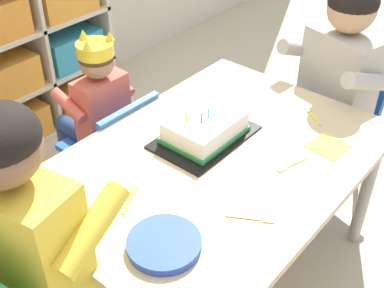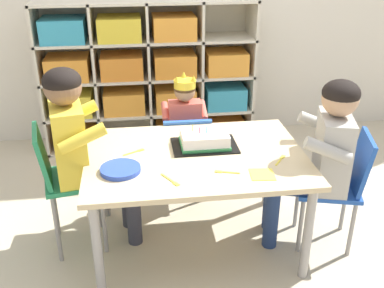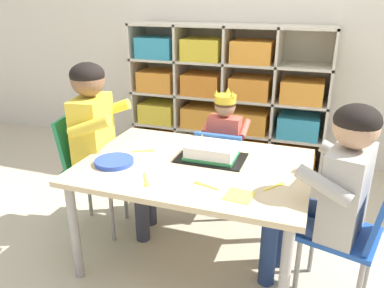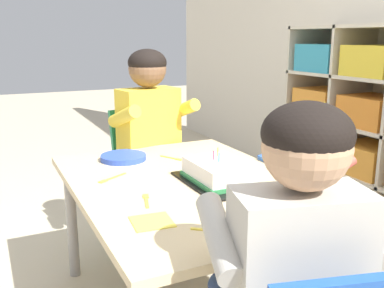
{
  "view_description": "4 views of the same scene",
  "coord_description": "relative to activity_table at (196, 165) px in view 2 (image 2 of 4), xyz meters",
  "views": [
    {
      "loc": [
        -1.04,
        -0.77,
        1.59
      ],
      "look_at": [
        -0.05,
        0.06,
        0.63
      ],
      "focal_mm": 46.5,
      "sensor_mm": 36.0,
      "label": 1
    },
    {
      "loc": [
        -0.31,
        -2.15,
        1.69
      ],
      "look_at": [
        -0.02,
        0.02,
        0.63
      ],
      "focal_mm": 42.73,
      "sensor_mm": 36.0,
      "label": 2
    },
    {
      "loc": [
        0.58,
        -1.71,
        1.4
      ],
      "look_at": [
        -0.04,
        0.08,
        0.66
      ],
      "focal_mm": 35.53,
      "sensor_mm": 36.0,
      "label": 3
    },
    {
      "loc": [
        1.43,
        -0.67,
        1.11
      ],
      "look_at": [
        -0.05,
        0.04,
        0.71
      ],
      "focal_mm": 40.99,
      "sensor_mm": 36.0,
      "label": 4
    }
  ],
  "objects": [
    {
      "name": "ground",
      "position": [
        0.0,
        0.0,
        -0.52
      ],
      "size": [
        16.0,
        16.0,
        0.0
      ],
      "primitive_type": "plane",
      "color": "beige"
    },
    {
      "name": "storage_cubby_shelf",
      "position": [
        -0.2,
        1.41,
        0.04
      ],
      "size": [
        1.68,
        0.37,
        1.18
      ],
      "color": "beige",
      "rests_on": "ground"
    },
    {
      "name": "activity_table",
      "position": [
        0.0,
        0.0,
        0.0
      ],
      "size": [
        1.17,
        0.83,
        0.58
      ],
      "color": "#D1B789",
      "rests_on": "ground"
    },
    {
      "name": "classroom_chair_blue",
      "position": [
        0.01,
        0.52,
        -0.14
      ],
      "size": [
        0.33,
        0.31,
        0.6
      ],
      "rotation": [
        0.0,
        0.0,
        3.13
      ],
      "color": "blue",
      "rests_on": "ground"
    },
    {
      "name": "child_with_crown",
      "position": [
        0.01,
        0.62,
        0.01
      ],
      "size": [
        0.3,
        0.31,
        0.85
      ],
      "rotation": [
        0.0,
        0.0,
        3.13
      ],
      "color": "#D15647",
      "rests_on": "ground"
    },
    {
      "name": "classroom_chair_adult_side",
      "position": [
        -0.71,
        0.08,
        -0.07
      ],
      "size": [
        0.38,
        0.36,
        0.74
      ],
      "rotation": [
        0.0,
        0.0,
        1.75
      ],
      "color": "#238451",
      "rests_on": "ground"
    },
    {
      "name": "adult_helper_seated",
      "position": [
        -0.6,
        0.1,
        0.14
      ],
      "size": [
        0.46,
        0.44,
        1.06
      ],
      "rotation": [
        0.0,
        0.0,
        1.75
      ],
      "color": "yellow",
      "rests_on": "ground"
    },
    {
      "name": "classroom_chair_guest_side",
      "position": [
        0.79,
        -0.09,
        -0.12
      ],
      "size": [
        0.42,
        0.38,
        0.68
      ],
      "rotation": [
        0.0,
        0.0,
        -1.83
      ],
      "color": "#1E4CA8",
      "rests_on": "ground"
    },
    {
      "name": "guest_at_table_side",
      "position": [
        0.68,
        -0.06,
        0.08
      ],
      "size": [
        0.47,
        0.45,
        0.99
      ],
      "rotation": [
        0.0,
        0.0,
        -1.83
      ],
      "color": "#B2ADA3",
      "rests_on": "ground"
    },
    {
      "name": "birthday_cake_on_tray",
      "position": [
        0.06,
        0.1,
        0.09
      ],
      "size": [
        0.36,
        0.24,
        0.12
      ],
      "color": "black",
      "rests_on": "activity_table"
    },
    {
      "name": "paper_plate_stack",
      "position": [
        -0.4,
        -0.13,
        0.07
      ],
      "size": [
        0.2,
        0.2,
        0.02
      ],
      "primitive_type": "cylinder",
      "color": "blue",
      "rests_on": "activity_table"
    },
    {
      "name": "paper_napkin_square",
      "position": [
        0.29,
        -0.26,
        0.06
      ],
      "size": [
        0.13,
        0.13,
        0.0
      ],
      "primitive_type": "cube",
      "rotation": [
        0.0,
        0.0,
        -0.1
      ],
      "color": "#F4DB4C",
      "rests_on": "activity_table"
    },
    {
      "name": "fork_near_cake_tray",
      "position": [
        0.12,
        -0.21,
        0.06
      ],
      "size": [
        0.12,
        0.05,
        0.0
      ],
      "rotation": [
        0.0,
        0.0,
        5.99
      ],
      "color": "yellow",
      "rests_on": "activity_table"
    },
    {
      "name": "fork_near_child_seat",
      "position": [
        0.43,
        -0.12,
        0.06
      ],
      "size": [
        0.09,
        0.11,
        0.0
      ],
      "rotation": [
        0.0,
        0.0,
        4.08
      ],
      "color": "yellow",
      "rests_on": "activity_table"
    },
    {
      "name": "fork_beside_plate_stack",
      "position": [
        -0.16,
        -0.26,
        0.06
      ],
      "size": [
        0.08,
        0.13,
        0.0
      ],
      "rotation": [
        0.0,
        0.0,
        2.1
      ],
      "color": "yellow",
      "rests_on": "activity_table"
    },
    {
      "name": "fork_at_table_front_edge",
      "position": [
        -0.32,
        0.07,
        0.06
      ],
      "size": [
        0.12,
        0.07,
        0.0
      ],
      "rotation": [
        0.0,
        0.0,
        3.64
      ],
      "color": "yellow",
      "rests_on": "activity_table"
    }
  ]
}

